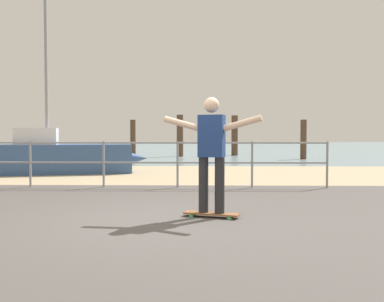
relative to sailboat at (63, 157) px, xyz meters
name	(u,v)px	position (x,y,z in m)	size (l,w,h in m)	color
ground_plane	(159,239)	(3.74, -8.04, -0.52)	(24.00, 10.00, 0.04)	#514C49
beach_strip	(185,174)	(3.74, -0.04, -0.52)	(24.00, 6.00, 0.04)	tan
sea_surface	(196,147)	(3.74, 27.96, -0.52)	(72.00, 50.00, 0.04)	#75939E
railing_fence	(67,157)	(1.22, -3.44, 0.18)	(11.66, 0.05, 1.05)	gray
sailboat	(63,157)	(0.00, 0.00, 0.00)	(5.07, 2.42, 5.35)	#335184
skateboard	(211,214)	(4.38, -6.82, -0.46)	(0.82, 0.42, 0.08)	brown
skateboarder	(212,148)	(4.38, -6.82, 0.49)	(1.41, 0.51, 1.65)	#26262B
groyne_post_0	(45,145)	(-2.97, 6.54, 0.18)	(0.26, 0.26, 1.42)	#513826
groyne_post_1	(133,137)	(0.06, 12.94, 0.53)	(0.33, 0.33, 2.10)	#513826
groyne_post_2	(180,136)	(3.08, 9.93, 0.61)	(0.35, 0.35, 2.26)	#513826
groyne_post_3	(235,136)	(6.11, 11.07, 0.61)	(0.36, 0.36, 2.27)	#513826
groyne_post_4	(303,140)	(9.14, 7.59, 0.43)	(0.29, 0.29, 1.91)	#513826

